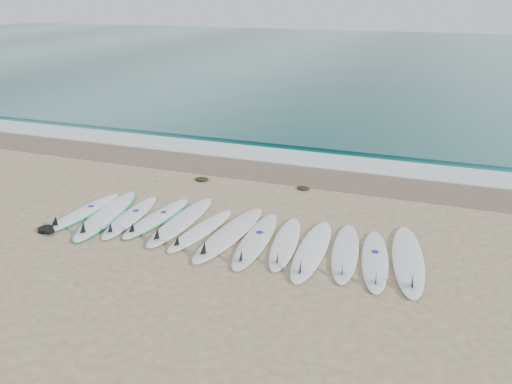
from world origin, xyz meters
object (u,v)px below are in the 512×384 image
(surfboard_0, at_px, (83,212))
(surfboard_6, at_px, (228,234))
(leash_coil, at_px, (46,230))
(surfboard_12, at_px, (408,260))

(surfboard_0, xyz_separation_m, surfboard_6, (3.62, 0.05, 0.02))
(surfboard_0, distance_m, leash_coil, 1.05)
(surfboard_6, bearing_deg, surfboard_12, 8.40)
(leash_coil, bearing_deg, surfboard_12, 9.53)
(surfboard_6, xyz_separation_m, surfboard_12, (3.63, 0.15, -0.00))
(surfboard_12, height_order, leash_coil, surfboard_12)
(surfboard_0, bearing_deg, surfboard_12, 5.42)
(surfboard_6, distance_m, leash_coil, 3.92)
(surfboard_12, bearing_deg, surfboard_0, 174.33)
(surfboard_6, bearing_deg, leash_coil, -157.89)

